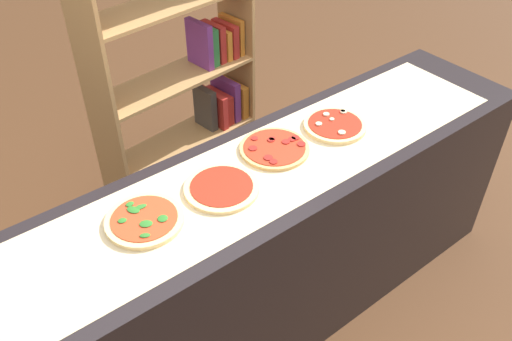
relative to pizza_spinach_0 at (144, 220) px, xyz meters
name	(u,v)px	position (x,y,z in m)	size (l,w,h in m)	color
ground_plane	(256,319)	(0.46, -0.03, -0.92)	(12.00, 12.00, 0.00)	#4C2D19
counter	(256,256)	(0.46, -0.03, -0.47)	(2.67, 0.59, 0.91)	black
parchment_paper	(256,174)	(0.46, -0.03, -0.01)	(2.32, 0.47, 0.00)	beige
pizza_spinach_0	(144,220)	(0.00, 0.00, 0.00)	(0.27, 0.27, 0.02)	#E5C17F
pizza_plain_1	(222,187)	(0.30, -0.02, 0.00)	(0.28, 0.28, 0.02)	#E5C17F
pizza_pepperoni_2	(274,148)	(0.61, 0.04, 0.00)	(0.28, 0.28, 0.02)	tan
pizza_mushroom_3	(335,125)	(0.91, 0.01, 0.00)	(0.26, 0.26, 0.03)	#E5C17F
bookshelf	(195,81)	(0.81, 0.97, -0.18)	(0.94, 0.39, 1.61)	#A87A47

